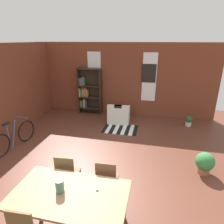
{
  "coord_description": "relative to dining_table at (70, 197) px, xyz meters",
  "views": [
    {
      "loc": [
        1.38,
        -3.3,
        3.01
      ],
      "look_at": [
        0.28,
        1.57,
        1.14
      ],
      "focal_mm": 31.26,
      "sensor_mm": 36.0,
      "label": 1
    }
  ],
  "objects": [
    {
      "name": "window_pane_0",
      "position": [
        -1.34,
        5.59,
        0.91
      ],
      "size": [
        0.55,
        0.02,
        1.9
      ],
      "primitive_type": "cube",
      "color": "white"
    },
    {
      "name": "ground_plane",
      "position": [
        -0.21,
        1.12,
        -0.69
      ],
      "size": [
        11.64,
        11.64,
        0.0
      ],
      "primitive_type": "plane",
      "color": "brown"
    },
    {
      "name": "vase_on_table",
      "position": [
        -0.15,
        0.0,
        0.19
      ],
      "size": [
        0.13,
        0.13,
        0.22
      ],
      "primitive_type": "cylinder",
      "color": "#4C7266",
      "rests_on": "dining_table"
    },
    {
      "name": "potted_plant_corner",
      "position": [
        2.47,
        4.88,
        -0.49
      ],
      "size": [
        0.24,
        0.24,
        0.37
      ],
      "color": "silver",
      "rests_on": "ground"
    },
    {
      "name": "back_wall_brick",
      "position": [
        -0.21,
        5.66,
        0.77
      ],
      "size": [
        7.43,
        0.12,
        2.92
      ],
      "primitive_type": "cube",
      "color": "brown",
      "rests_on": "ground"
    },
    {
      "name": "armchair_white",
      "position": [
        -0.11,
        4.7,
        -0.41
      ],
      "size": [
        0.85,
        0.85,
        0.75
      ],
      "color": "silver",
      "rests_on": "ground"
    },
    {
      "name": "striped_rug",
      "position": [
        0.06,
        4.05,
        -0.69
      ],
      "size": [
        1.21,
        0.89,
        0.01
      ],
      "color": "black",
      "rests_on": "ground"
    },
    {
      "name": "dining_table",
      "position": [
        0.0,
        0.0,
        0.0
      ],
      "size": [
        1.81,
        1.02,
        0.77
      ],
      "color": "#9C754E",
      "rests_on": "ground"
    },
    {
      "name": "dining_chair_far_left",
      "position": [
        -0.4,
        0.74,
        -0.18
      ],
      "size": [
        0.43,
        0.43,
        0.95
      ],
      "color": "brown",
      "rests_on": "ground"
    },
    {
      "name": "bicycle_second",
      "position": [
        -2.73,
        2.11,
        -0.36
      ],
      "size": [
        0.44,
        1.64,
        0.88
      ],
      "color": "black",
      "rests_on": "ground"
    },
    {
      "name": "dining_chair_far_right",
      "position": [
        0.41,
        0.74,
        -0.18
      ],
      "size": [
        0.42,
        0.42,
        0.95
      ],
      "color": "brown",
      "rests_on": "ground"
    },
    {
      "name": "bookshelf_tall",
      "position": [
        -1.59,
        5.4,
        0.26
      ],
      "size": [
        0.98,
        0.32,
        1.92
      ],
      "color": "#2D2319",
      "rests_on": "ground"
    },
    {
      "name": "tealight_candle_0",
      "position": [
        0.4,
        0.16,
        0.1
      ],
      "size": [
        0.04,
        0.04,
        0.03
      ],
      "primitive_type": "cylinder",
      "color": "silver",
      "rests_on": "dining_table"
    },
    {
      "name": "framed_picture",
      "position": [
        0.88,
        5.58,
        1.08
      ],
      "size": [
        0.56,
        0.03,
        0.72
      ],
      "primitive_type": "cube",
      "color": "black"
    },
    {
      "name": "potted_plant_by_shelf",
      "position": [
        2.45,
        2.08,
        -0.4
      ],
      "size": [
        0.43,
        0.43,
        0.54
      ],
      "color": "#9E6042",
      "rests_on": "ground"
    },
    {
      "name": "window_pane_1",
      "position": [
        0.92,
        5.59,
        0.91
      ],
      "size": [
        0.55,
        0.02,
        1.9
      ],
      "primitive_type": "cube",
      "color": "white"
    }
  ]
}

